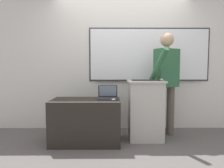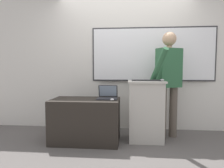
# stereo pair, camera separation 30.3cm
# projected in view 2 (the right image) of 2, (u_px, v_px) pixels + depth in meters

# --- Properties ---
(ground_plane) EXTENTS (30.00, 30.00, 0.00)m
(ground_plane) POSITION_uv_depth(u_px,v_px,m) (123.00, 151.00, 2.81)
(ground_plane) COLOR #5B5654
(back_wall) EXTENTS (6.40, 0.17, 2.92)m
(back_wall) POSITION_uv_depth(u_px,v_px,m) (126.00, 53.00, 3.84)
(back_wall) COLOR silver
(back_wall) RESTS_ON ground_plane
(lectern_podium) EXTENTS (0.58, 0.49, 0.97)m
(lectern_podium) POSITION_uv_depth(u_px,v_px,m) (146.00, 110.00, 3.23)
(lectern_podium) COLOR #BCB7AD
(lectern_podium) RESTS_ON ground_plane
(side_desk) EXTENTS (1.06, 0.60, 0.68)m
(side_desk) POSITION_uv_depth(u_px,v_px,m) (86.00, 120.00, 3.17)
(side_desk) COLOR #28231E
(side_desk) RESTS_ON ground_plane
(person_presenter) EXTENTS (0.57, 0.67, 1.76)m
(person_presenter) POSITION_uv_depth(u_px,v_px,m) (169.00, 77.00, 3.31)
(person_presenter) COLOR brown
(person_presenter) RESTS_ON ground_plane
(laptop) EXTENTS (0.32, 0.29, 0.21)m
(laptop) POSITION_uv_depth(u_px,v_px,m) (108.00, 95.00, 3.19)
(laptop) COLOR #28282D
(laptop) RESTS_ON side_desk
(wireless_keyboard) EXTENTS (0.44, 0.12, 0.02)m
(wireless_keyboard) POSITION_uv_depth(u_px,v_px,m) (146.00, 80.00, 3.13)
(wireless_keyboard) COLOR #2D2D30
(wireless_keyboard) RESTS_ON lectern_podium
(computer_mouse_by_laptop) EXTENTS (0.06, 0.10, 0.03)m
(computer_mouse_by_laptop) POSITION_uv_depth(u_px,v_px,m) (112.00, 100.00, 2.99)
(computer_mouse_by_laptop) COLOR #BCBCC1
(computer_mouse_by_laptop) RESTS_ON side_desk
(computer_mouse_by_keyboard) EXTENTS (0.06, 0.10, 0.03)m
(computer_mouse_by_keyboard) POSITION_uv_depth(u_px,v_px,m) (162.00, 80.00, 3.12)
(computer_mouse_by_keyboard) COLOR #BCBCC1
(computer_mouse_by_keyboard) RESTS_ON lectern_podium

